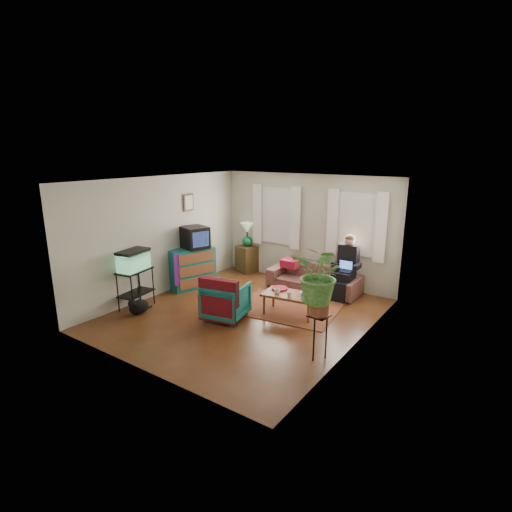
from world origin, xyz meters
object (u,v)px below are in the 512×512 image
Objects in this scene: dresser at (192,268)px; side_table at (247,259)px; sofa at (314,273)px; coffee_table at (290,304)px; aquarium_stand at (136,289)px; plant_stand at (318,337)px; armchair at (226,299)px.

side_table is at bearing 96.20° from dresser.
sofa reaches higher than coffee_table.
coffee_table is at bearing 18.25° from aquarium_stand.
dresser is 4.15m from plant_stand.
dresser is at bearing 79.48° from aquarium_stand.
coffee_table is (2.39, -1.87, -0.13)m from side_table.
side_table is 0.90× the size of armchair.
aquarium_stand is 1.05× the size of armchair.
armchair is at bearing -61.61° from side_table.
sofa reaches higher than armchair.
plant_stand is at bearing -63.24° from sofa.
armchair is (-0.66, -2.38, -0.03)m from sofa.
coffee_table is at bearing 14.62° from dresser.
coffee_table is (0.27, -1.55, -0.19)m from sofa.
plant_stand is (3.59, -3.09, 0.02)m from side_table.
sofa reaches higher than side_table.
sofa is at bearing 117.96° from plant_stand.
side_table is at bearing 170.16° from sofa.
sofa is at bearing -8.64° from side_table.
plant_stand is (2.13, -0.39, -0.02)m from armchair.
dresser is 2.74m from coffee_table.
dresser is (-2.46, -1.43, 0.06)m from sofa.
aquarium_stand is 1.12× the size of plant_stand.
aquarium_stand reaches higher than plant_stand.
plant_stand is at bearing -40.76° from side_table.
side_table is 4.74m from plant_stand.
armchair is (1.80, -0.95, -0.08)m from dresser.
aquarium_stand is (-0.01, -1.60, -0.06)m from dresser.
aquarium_stand is at bearing -73.16° from dresser.
aquarium_stand is 1.92m from armchair.
dresser reaches higher than plant_stand.
dresser is 1.61m from aquarium_stand.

